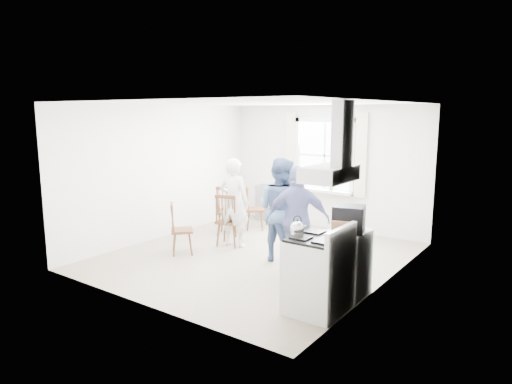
# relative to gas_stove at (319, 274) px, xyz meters

# --- Properties ---
(room_shell) EXTENTS (4.62, 5.12, 2.64)m
(room_shell) POSITION_rel_gas_stove_xyz_m (-1.91, 1.35, 0.82)
(room_shell) COLOR gray
(room_shell) RESTS_ON ground
(window_assembly) EXTENTS (1.88, 0.24, 1.70)m
(window_assembly) POSITION_rel_gas_stove_xyz_m (-1.91, 3.80, 0.98)
(window_assembly) COLOR white
(window_assembly) RESTS_ON room_shell
(range_hood) EXTENTS (0.45, 0.76, 0.94)m
(range_hood) POSITION_rel_gas_stove_xyz_m (0.16, -0.00, 1.42)
(range_hood) COLOR silver
(range_hood) RESTS_ON room_shell
(shelf_unit) EXTENTS (0.40, 0.30, 0.80)m
(shelf_unit) POSITION_rel_gas_stove_xyz_m (-3.31, 3.68, -0.08)
(shelf_unit) COLOR slate
(shelf_unit) RESTS_ON ground
(gas_stove) EXTENTS (0.68, 0.76, 1.12)m
(gas_stove) POSITION_rel_gas_stove_xyz_m (0.00, 0.00, 0.00)
(gas_stove) COLOR silver
(gas_stove) RESTS_ON ground
(kettle) EXTENTS (0.18, 0.18, 0.25)m
(kettle) POSITION_rel_gas_stove_xyz_m (-0.27, -0.08, 0.55)
(kettle) COLOR silver
(kettle) RESTS_ON gas_stove
(low_cabinet) EXTENTS (0.50, 0.55, 0.90)m
(low_cabinet) POSITION_rel_gas_stove_xyz_m (0.07, 0.70, -0.03)
(low_cabinet) COLOR silver
(low_cabinet) RESTS_ON ground
(stereo_stack) EXTENTS (0.47, 0.44, 0.35)m
(stereo_stack) POSITION_rel_gas_stove_xyz_m (0.10, 0.63, 0.59)
(stereo_stack) COLOR black
(stereo_stack) RESTS_ON low_cabinet
(cardboard_box) EXTENTS (0.33, 0.27, 0.18)m
(cardboard_box) POSITION_rel_gas_stove_xyz_m (0.10, 0.46, 0.51)
(cardboard_box) COLOR #9E714C
(cardboard_box) RESTS_ON low_cabinet
(windsor_chair_a) EXTENTS (0.51, 0.50, 0.98)m
(windsor_chair_a) POSITION_rel_gas_stove_xyz_m (-2.68, 1.49, 0.12)
(windsor_chair_a) COLOR #492A17
(windsor_chair_a) RESTS_ON ground
(windsor_chair_b) EXTENTS (0.53, 0.53, 0.91)m
(windsor_chair_b) POSITION_rel_gas_stove_xyz_m (-3.12, 0.64, 0.07)
(windsor_chair_b) COLOR #492A17
(windsor_chair_b) RESTS_ON ground
(windsor_chair_c) EXTENTS (0.57, 0.57, 1.02)m
(windsor_chair_c) POSITION_rel_gas_stove_xyz_m (-3.14, 2.07, 0.14)
(windsor_chair_c) COLOR #492A17
(windsor_chair_c) RESTS_ON ground
(person_left) EXTENTS (0.68, 0.68, 1.64)m
(person_left) POSITION_rel_gas_stove_xyz_m (-2.59, 1.60, 0.34)
(person_left) COLOR silver
(person_left) RESTS_ON ground
(person_mid) EXTENTS (0.88, 0.88, 1.73)m
(person_mid) POSITION_rel_gas_stove_xyz_m (-1.47, 1.41, 0.38)
(person_mid) COLOR #4B618C
(person_mid) RESTS_ON ground
(person_right) EXTENTS (1.33, 1.33, 1.66)m
(person_right) POSITION_rel_gas_stove_xyz_m (-0.92, 1.04, 0.35)
(person_right) COLOR navy
(person_right) RESTS_ON ground
(potted_plant) EXTENTS (0.25, 0.25, 0.35)m
(potted_plant) POSITION_rel_gas_stove_xyz_m (-1.64, 3.71, 0.54)
(potted_plant) COLOR #367A41
(potted_plant) RESTS_ON window_assembly
(windsor_chair_d) EXTENTS (0.53, 0.54, 0.92)m
(windsor_chair_d) POSITION_rel_gas_stove_xyz_m (-3.10, 2.79, 0.08)
(windsor_chair_d) COLOR #492A17
(windsor_chair_d) RESTS_ON ground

